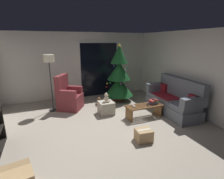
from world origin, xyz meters
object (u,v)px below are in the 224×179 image
object	(u,v)px
cell_phone	(154,100)
teddy_bear_chestnut_by_tree	(99,101)
coffee_table	(144,109)
floor_lamp	(49,64)
armchair	(69,97)
teddy_bear_cream	(106,98)
remote_silver	(134,106)
christmas_tree	(119,76)
couch	(174,100)
ottoman	(106,108)
cardboard_box_taped_mid_floor	(144,135)
remote_black	(147,105)
book_stack	(154,102)

from	to	relation	value
cell_phone	teddy_bear_chestnut_by_tree	size ratio (longest dim) A/B	0.50
coffee_table	floor_lamp	distance (m)	3.15
armchair	teddy_bear_cream	xyz separation A→B (m)	(1.00, -0.85, 0.10)
floor_lamp	cell_phone	bearing A→B (deg)	-29.52
remote_silver	floor_lamp	xyz separation A→B (m)	(-2.12, 1.50, 1.12)
christmas_tree	teddy_bear_cream	xyz separation A→B (m)	(-0.86, -1.00, -0.43)
couch	remote_silver	distance (m)	1.37
cell_phone	coffee_table	bearing A→B (deg)	168.38
ottoman	teddy_bear_chestnut_by_tree	distance (m)	0.84
coffee_table	cardboard_box_taped_mid_floor	world-z (taller)	coffee_table
remote_black	book_stack	distance (m)	0.22
couch	floor_lamp	world-z (taller)	floor_lamp
couch	teddy_bear_cream	bearing A→B (deg)	161.12
floor_lamp	teddy_bear_chestnut_by_tree	bearing A→B (deg)	-2.09
remote_black	armchair	bearing A→B (deg)	178.63
book_stack	teddy_bear_cream	world-z (taller)	teddy_bear_cream
book_stack	teddy_bear_chestnut_by_tree	world-z (taller)	book_stack
teddy_bear_cream	floor_lamp	bearing A→B (deg)	149.29
remote_black	remote_silver	distance (m)	0.43
ottoman	cardboard_box_taped_mid_floor	xyz separation A→B (m)	(0.26, -1.76, -0.06)
book_stack	ottoman	xyz separation A→B (m)	(-1.25, 0.67, -0.25)
christmas_tree	floor_lamp	distance (m)	2.44
coffee_table	book_stack	world-z (taller)	book_stack
teddy_bear_cream	cardboard_box_taped_mid_floor	distance (m)	1.81
couch	floor_lamp	xyz separation A→B (m)	(-3.49, 1.57, 1.11)
cell_phone	floor_lamp	size ratio (longest dim) A/B	0.08
book_stack	cell_phone	size ratio (longest dim) A/B	1.90
armchair	ottoman	world-z (taller)	armchair
teddy_bear_cream	cell_phone	bearing A→B (deg)	-28.06
cell_phone	armchair	world-z (taller)	armchair
coffee_table	remote_silver	bearing A→B (deg)	171.39
coffee_table	teddy_bear_chestnut_by_tree	size ratio (longest dim) A/B	3.86
couch	remote_silver	size ratio (longest dim) A/B	12.67
couch	cell_phone	bearing A→B (deg)	179.54
coffee_table	remote_silver	xyz separation A→B (m)	(-0.32, 0.05, 0.13)
cell_phone	couch	bearing A→B (deg)	-9.84
remote_silver	cell_phone	world-z (taller)	cell_phone
couch	cardboard_box_taped_mid_floor	xyz separation A→B (m)	(-1.73, -1.07, -0.26)
remote_silver	book_stack	world-z (taller)	book_stack
christmas_tree	cardboard_box_taped_mid_floor	world-z (taller)	christmas_tree
coffee_table	ottoman	bearing A→B (deg)	144.75
remote_silver	christmas_tree	bearing A→B (deg)	82.95
armchair	christmas_tree	bearing A→B (deg)	4.72
ottoman	cardboard_box_taped_mid_floor	distance (m)	1.78
remote_silver	cell_phone	size ratio (longest dim) A/B	1.08
armchair	floor_lamp	xyz separation A→B (m)	(-0.50, 0.05, 1.10)
christmas_tree	armchair	xyz separation A→B (m)	(-1.86, -0.15, -0.53)
remote_black	teddy_bear_chestnut_by_tree	distance (m)	1.83
book_stack	armchair	xyz separation A→B (m)	(-2.25, 1.51, -0.04)
cell_phone	cardboard_box_taped_mid_floor	size ratio (longest dim) A/B	0.37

